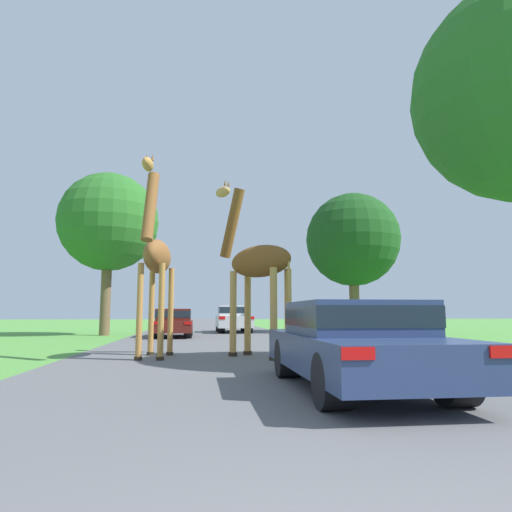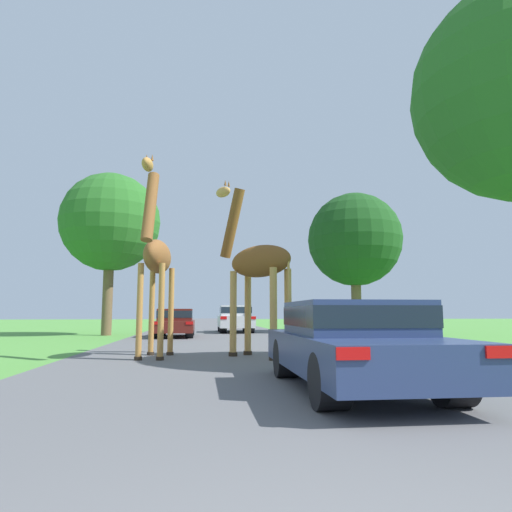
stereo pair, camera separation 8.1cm
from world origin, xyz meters
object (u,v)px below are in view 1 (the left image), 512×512
Objects in this scene: car_queue_right at (174,322)px; tree_centre_back at (109,223)px; giraffe_near_road at (256,265)px; car_lead_maroon at (355,341)px; car_queue_left at (233,318)px; tree_right_cluster at (353,240)px; giraffe_companion at (156,258)px.

car_queue_right is 6.35m from tree_centre_back.
giraffe_near_road is at bearing -75.63° from car_queue_right.
car_queue_right is at bearing 102.84° from car_lead_maroon.
car_lead_maroon is 19.89m from car_queue_left.
tree_right_cluster is at bearing 23.85° from giraffe_near_road.
tree_centre_back is (-6.62, -2.92, 4.87)m from car_queue_left.
giraffe_near_road is 10.58m from car_queue_right.
car_queue_left reaches higher than car_lead_maroon.
car_queue_left is at bearing 170.80° from tree_right_cluster.
car_queue_left is at bearing 23.79° from tree_centre_back.
tree_right_cluster is (10.02, 3.62, 4.64)m from car_queue_right.
tree_centre_back is 13.62m from tree_right_cluster.
giraffe_companion reaches higher than car_queue_right.
car_queue_left is at bearing 90.90° from car_lead_maroon.
tree_right_cluster reaches higher than giraffe_companion.
giraffe_near_road is 13.80m from tree_centre_back.
tree_centre_back reaches higher than car_queue_right.
car_queue_left is (3.08, 14.83, -1.67)m from giraffe_companion.
car_queue_left is (3.14, 4.73, 0.12)m from car_queue_right.
car_queue_right is at bearing -83.10° from giraffe_companion.
giraffe_near_road reaches higher than car_queue_right.
giraffe_companion is at bearing -89.65° from car_queue_right.
tree_centre_back is 1.02× the size of tree_right_cluster.
car_lead_maroon is at bearing -118.05° from giraffe_near_road.
car_queue_left is (-0.31, 19.89, 0.12)m from car_lead_maroon.
car_lead_maroon is (3.39, -5.06, -1.79)m from giraffe_companion.
giraffe_near_road reaches higher than car_queue_left.
giraffe_near_road is 1.00× the size of giraffe_companion.
giraffe_companion is at bearing -73.47° from tree_centre_back.
giraffe_companion is 12.83m from tree_centre_back.
car_lead_maroon is at bearing -67.79° from tree_centre_back.
car_queue_left is at bearing 56.42° from car_queue_right.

